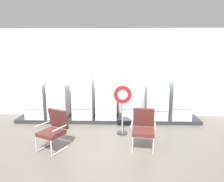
{
  "coord_description": "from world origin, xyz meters",
  "views": [
    {
      "loc": [
        0.34,
        -4.03,
        2.42
      ],
      "look_at": [
        0.15,
        2.75,
        1.11
      ],
      "focal_mm": 33.26,
      "sensor_mm": 36.0,
      "label": 1
    }
  ],
  "objects_px": {
    "sign_stand": "(122,109)",
    "refrigerator_3": "(106,94)",
    "armchair_right": "(143,127)",
    "refrigerator_1": "(59,97)",
    "armchair_left": "(54,128)",
    "refrigerator_2": "(83,94)",
    "refrigerator_6": "(180,94)",
    "refrigerator_4": "(131,95)",
    "refrigerator_5": "(156,97)",
    "refrigerator_0": "(37,96)"
  },
  "relations": [
    {
      "from": "refrigerator_3",
      "to": "armchair_left",
      "type": "xyz_separation_m",
      "value": [
        -1.2,
        -2.08,
        -0.45
      ]
    },
    {
      "from": "refrigerator_1",
      "to": "armchair_right",
      "type": "xyz_separation_m",
      "value": [
        2.71,
        -1.98,
        -0.3
      ]
    },
    {
      "from": "refrigerator_3",
      "to": "sign_stand",
      "type": "bearing_deg",
      "value": -64.45
    },
    {
      "from": "refrigerator_6",
      "to": "armchair_right",
      "type": "height_order",
      "value": "refrigerator_6"
    },
    {
      "from": "armchair_right",
      "to": "sign_stand",
      "type": "relative_size",
      "value": 0.68
    },
    {
      "from": "refrigerator_6",
      "to": "sign_stand",
      "type": "bearing_deg",
      "value": -149.88
    },
    {
      "from": "refrigerator_3",
      "to": "sign_stand",
      "type": "xyz_separation_m",
      "value": [
        0.53,
        -1.11,
        -0.24
      ]
    },
    {
      "from": "sign_stand",
      "to": "armchair_right",
      "type": "bearing_deg",
      "value": -58.02
    },
    {
      "from": "refrigerator_3",
      "to": "armchair_left",
      "type": "distance_m",
      "value": 2.44
    },
    {
      "from": "refrigerator_1",
      "to": "refrigerator_0",
      "type": "bearing_deg",
      "value": -179.36
    },
    {
      "from": "refrigerator_3",
      "to": "refrigerator_1",
      "type": "bearing_deg",
      "value": 178.25
    },
    {
      "from": "refrigerator_1",
      "to": "refrigerator_4",
      "type": "bearing_deg",
      "value": -1.33
    },
    {
      "from": "refrigerator_3",
      "to": "refrigerator_5",
      "type": "relative_size",
      "value": 1.16
    },
    {
      "from": "refrigerator_1",
      "to": "refrigerator_4",
      "type": "relative_size",
      "value": 0.89
    },
    {
      "from": "refrigerator_2",
      "to": "armchair_right",
      "type": "distance_m",
      "value": 2.72
    },
    {
      "from": "refrigerator_5",
      "to": "refrigerator_6",
      "type": "height_order",
      "value": "refrigerator_6"
    },
    {
      "from": "armchair_left",
      "to": "armchair_right",
      "type": "height_order",
      "value": "same"
    },
    {
      "from": "sign_stand",
      "to": "refrigerator_3",
      "type": "bearing_deg",
      "value": 115.55
    },
    {
      "from": "refrigerator_3",
      "to": "armchair_left",
      "type": "relative_size",
      "value": 1.66
    },
    {
      "from": "refrigerator_1",
      "to": "refrigerator_5",
      "type": "distance_m",
      "value": 3.38
    },
    {
      "from": "refrigerator_3",
      "to": "refrigerator_4",
      "type": "bearing_deg",
      "value": -0.48
    },
    {
      "from": "refrigerator_3",
      "to": "refrigerator_5",
      "type": "bearing_deg",
      "value": 1.53
    },
    {
      "from": "armchair_right",
      "to": "refrigerator_1",
      "type": "bearing_deg",
      "value": 143.84
    },
    {
      "from": "refrigerator_0",
      "to": "armchair_right",
      "type": "bearing_deg",
      "value": -29.58
    },
    {
      "from": "refrigerator_4",
      "to": "refrigerator_6",
      "type": "bearing_deg",
      "value": 1.91
    },
    {
      "from": "refrigerator_0",
      "to": "sign_stand",
      "type": "bearing_deg",
      "value": -21.25
    },
    {
      "from": "refrigerator_0",
      "to": "refrigerator_6",
      "type": "bearing_deg",
      "value": 0.08
    },
    {
      "from": "refrigerator_2",
      "to": "armchair_right",
      "type": "height_order",
      "value": "refrigerator_2"
    },
    {
      "from": "refrigerator_1",
      "to": "armchair_right",
      "type": "distance_m",
      "value": 3.37
    },
    {
      "from": "armchair_right",
      "to": "sign_stand",
      "type": "distance_m",
      "value": 0.99
    },
    {
      "from": "refrigerator_2",
      "to": "refrigerator_3",
      "type": "height_order",
      "value": "refrigerator_3"
    },
    {
      "from": "armchair_right",
      "to": "refrigerator_3",
      "type": "bearing_deg",
      "value": 118.38
    },
    {
      "from": "refrigerator_6",
      "to": "refrigerator_2",
      "type": "bearing_deg",
      "value": -179.53
    },
    {
      "from": "refrigerator_6",
      "to": "refrigerator_3",
      "type": "bearing_deg",
      "value": -178.88
    },
    {
      "from": "refrigerator_1",
      "to": "armchair_left",
      "type": "xyz_separation_m",
      "value": [
        0.47,
        -2.13,
        -0.3
      ]
    },
    {
      "from": "refrigerator_6",
      "to": "sign_stand",
      "type": "relative_size",
      "value": 1.1
    },
    {
      "from": "refrigerator_2",
      "to": "sign_stand",
      "type": "relative_size",
      "value": 1.1
    },
    {
      "from": "refrigerator_4",
      "to": "refrigerator_5",
      "type": "relative_size",
      "value": 1.08
    },
    {
      "from": "refrigerator_1",
      "to": "refrigerator_2",
      "type": "height_order",
      "value": "refrigerator_2"
    },
    {
      "from": "refrigerator_5",
      "to": "armchair_left",
      "type": "xyz_separation_m",
      "value": [
        -2.91,
        -2.13,
        -0.32
      ]
    },
    {
      "from": "refrigerator_0",
      "to": "refrigerator_3",
      "type": "distance_m",
      "value": 2.43
    },
    {
      "from": "refrigerator_4",
      "to": "sign_stand",
      "type": "bearing_deg",
      "value": -105.68
    },
    {
      "from": "armchair_left",
      "to": "refrigerator_0",
      "type": "bearing_deg",
      "value": 120.16
    },
    {
      "from": "refrigerator_2",
      "to": "armchair_left",
      "type": "distance_m",
      "value": 2.18
    },
    {
      "from": "refrigerator_1",
      "to": "refrigerator_6",
      "type": "relative_size",
      "value": 0.85
    },
    {
      "from": "refrigerator_2",
      "to": "refrigerator_4",
      "type": "distance_m",
      "value": 1.64
    },
    {
      "from": "refrigerator_5",
      "to": "refrigerator_0",
      "type": "bearing_deg",
      "value": -179.95
    },
    {
      "from": "refrigerator_1",
      "to": "armchair_left",
      "type": "bearing_deg",
      "value": -77.54
    },
    {
      "from": "refrigerator_5",
      "to": "armchair_left",
      "type": "height_order",
      "value": "refrigerator_5"
    },
    {
      "from": "refrigerator_4",
      "to": "refrigerator_5",
      "type": "distance_m",
      "value": 0.88
    }
  ]
}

